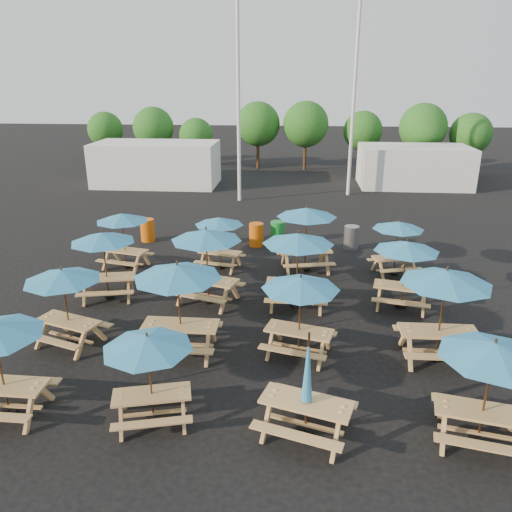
# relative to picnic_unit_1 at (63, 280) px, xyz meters

# --- Properties ---
(ground) EXTENTS (120.00, 120.00, 0.00)m
(ground) POSITION_rel_picnic_unit_1_xyz_m (4.72, 2.99, -1.93)
(ground) COLOR black
(ground) RESTS_ON ground
(picnic_unit_1) EXTENTS (2.55, 2.55, 2.23)m
(picnic_unit_1) POSITION_rel_picnic_unit_1_xyz_m (0.00, 0.00, 0.00)
(picnic_unit_1) COLOR tan
(picnic_unit_1) RESTS_ON ground
(picnic_unit_2) EXTENTS (2.45, 2.45, 2.29)m
(picnic_unit_2) POSITION_rel_picnic_unit_1_xyz_m (-0.07, 3.05, 0.05)
(picnic_unit_2) COLOR tan
(picnic_unit_2) RESTS_ON ground
(picnic_unit_3) EXTENTS (2.35, 2.35, 2.17)m
(picnic_unit_3) POSITION_rel_picnic_unit_1_xyz_m (-0.38, 5.80, -0.06)
(picnic_unit_3) COLOR tan
(picnic_unit_3) RESTS_ON ground
(picnic_unit_4) EXTENTS (2.27, 2.27, 2.08)m
(picnic_unit_4) POSITION_rel_picnic_unit_1_xyz_m (3.14, -2.98, -0.13)
(picnic_unit_4) COLOR tan
(picnic_unit_4) RESTS_ON ground
(picnic_unit_5) EXTENTS (2.28, 2.28, 2.53)m
(picnic_unit_5) POSITION_rel_picnic_unit_1_xyz_m (3.12, -0.16, 0.26)
(picnic_unit_5) COLOR tan
(picnic_unit_5) RESTS_ON ground
(picnic_unit_6) EXTENTS (2.81, 2.81, 2.49)m
(picnic_unit_6) POSITION_rel_picnic_unit_1_xyz_m (3.29, 2.99, 0.22)
(picnic_unit_6) COLOR tan
(picnic_unit_6) RESTS_ON ground
(picnic_unit_7) EXTENTS (2.20, 2.20, 2.04)m
(picnic_unit_7) POSITION_rel_picnic_unit_1_xyz_m (3.22, 6.02, -0.17)
(picnic_unit_7) COLOR tan
(picnic_unit_7) RESTS_ON ground
(picnic_unit_8) EXTENTS (2.24, 2.09, 2.36)m
(picnic_unit_8) POSITION_rel_picnic_unit_1_xyz_m (6.37, -3.10, -0.96)
(picnic_unit_8) COLOR tan
(picnic_unit_8) RESTS_ON ground
(picnic_unit_9) EXTENTS (2.46, 2.46, 2.23)m
(picnic_unit_9) POSITION_rel_picnic_unit_1_xyz_m (6.22, -0.02, 0.00)
(picnic_unit_9) COLOR tan
(picnic_unit_9) RESTS_ON ground
(picnic_unit_10) EXTENTS (2.28, 2.28, 2.47)m
(picnic_unit_10) POSITION_rel_picnic_unit_1_xyz_m (6.14, 2.94, 0.20)
(picnic_unit_10) COLOR tan
(picnic_unit_10) RESTS_ON ground
(picnic_unit_11) EXTENTS (2.62, 2.62, 2.46)m
(picnic_unit_11) POSITION_rel_picnic_unit_1_xyz_m (6.45, 6.08, 0.20)
(picnic_unit_11) COLOR tan
(picnic_unit_11) RESTS_ON ground
(picnic_unit_12) EXTENTS (2.46, 2.46, 2.31)m
(picnic_unit_12) POSITION_rel_picnic_unit_1_xyz_m (9.83, -3.09, 0.07)
(picnic_unit_12) COLOR tan
(picnic_unit_12) RESTS_ON ground
(picnic_unit_13) EXTENTS (2.28, 2.28, 2.51)m
(picnic_unit_13) POSITION_rel_picnic_unit_1_xyz_m (9.78, 0.06, 0.24)
(picnic_unit_13) COLOR tan
(picnic_unit_13) RESTS_ON ground
(picnic_unit_14) EXTENTS (2.39, 2.39, 2.23)m
(picnic_unit_14) POSITION_rel_picnic_unit_1_xyz_m (9.46, 3.13, -0.00)
(picnic_unit_14) COLOR tan
(picnic_unit_14) RESTS_ON ground
(picnic_unit_15) EXTENTS (2.25, 2.25, 2.06)m
(picnic_unit_15) POSITION_rel_picnic_unit_1_xyz_m (9.74, 5.94, -0.15)
(picnic_unit_15) COLOR tan
(picnic_unit_15) RESTS_ON ground
(waste_bin_0) EXTENTS (0.62, 0.62, 0.99)m
(waste_bin_0) POSITION_rel_picnic_unit_1_xyz_m (-0.48, 9.09, -1.43)
(waste_bin_0) COLOR #CD5A0C
(waste_bin_0) RESTS_ON ground
(waste_bin_1) EXTENTS (0.62, 0.62, 0.99)m
(waste_bin_1) POSITION_rel_picnic_unit_1_xyz_m (2.76, 9.02, -1.43)
(waste_bin_1) COLOR #CD5A0C
(waste_bin_1) RESTS_ON ground
(waste_bin_2) EXTENTS (0.62, 0.62, 0.99)m
(waste_bin_2) POSITION_rel_picnic_unit_1_xyz_m (4.38, 8.82, -1.43)
(waste_bin_2) COLOR #CD5A0C
(waste_bin_2) RESTS_ON ground
(waste_bin_3) EXTENTS (0.62, 0.62, 0.99)m
(waste_bin_3) POSITION_rel_picnic_unit_1_xyz_m (5.28, 9.19, -1.43)
(waste_bin_3) COLOR #18852D
(waste_bin_3) RESTS_ON ground
(waste_bin_4) EXTENTS (0.62, 0.62, 0.99)m
(waste_bin_4) POSITION_rel_picnic_unit_1_xyz_m (8.42, 8.73, -1.43)
(waste_bin_4) COLOR gray
(waste_bin_4) RESTS_ON ground
(mast_0) EXTENTS (0.20, 0.20, 12.00)m
(mast_0) POSITION_rel_picnic_unit_1_xyz_m (2.72, 16.99, 4.07)
(mast_0) COLOR silver
(mast_0) RESTS_ON ground
(mast_1) EXTENTS (0.20, 0.20, 12.00)m
(mast_1) POSITION_rel_picnic_unit_1_xyz_m (9.22, 18.99, 4.07)
(mast_1) COLOR silver
(mast_1) RESTS_ON ground
(event_tent_0) EXTENTS (8.00, 4.00, 2.80)m
(event_tent_0) POSITION_rel_picnic_unit_1_xyz_m (-3.28, 20.99, -0.53)
(event_tent_0) COLOR silver
(event_tent_0) RESTS_ON ground
(event_tent_1) EXTENTS (7.00, 4.00, 2.60)m
(event_tent_1) POSITION_rel_picnic_unit_1_xyz_m (13.72, 21.99, -0.63)
(event_tent_1) COLOR silver
(event_tent_1) RESTS_ON ground
(tree_0) EXTENTS (2.80, 2.80, 4.24)m
(tree_0) POSITION_rel_picnic_unit_1_xyz_m (-9.35, 28.24, 0.90)
(tree_0) COLOR #382314
(tree_0) RESTS_ON ground
(tree_1) EXTENTS (3.11, 3.11, 4.72)m
(tree_1) POSITION_rel_picnic_unit_1_xyz_m (-5.02, 26.89, 1.22)
(tree_1) COLOR #382314
(tree_1) RESTS_ON ground
(tree_2) EXTENTS (2.59, 2.59, 3.93)m
(tree_2) POSITION_rel_picnic_unit_1_xyz_m (-1.67, 26.64, 0.69)
(tree_2) COLOR #382314
(tree_2) RESTS_ON ground
(tree_3) EXTENTS (3.36, 3.36, 5.09)m
(tree_3) POSITION_rel_picnic_unit_1_xyz_m (2.97, 27.71, 1.47)
(tree_3) COLOR #382314
(tree_3) RESTS_ON ground
(tree_4) EXTENTS (3.41, 3.41, 5.17)m
(tree_4) POSITION_rel_picnic_unit_1_xyz_m (6.62, 27.25, 1.53)
(tree_4) COLOR #382314
(tree_4) RESTS_ON ground
(tree_5) EXTENTS (2.94, 2.94, 4.45)m
(tree_5) POSITION_rel_picnic_unit_1_xyz_m (10.95, 27.66, 1.04)
(tree_5) COLOR #382314
(tree_5) RESTS_ON ground
(tree_6) EXTENTS (3.38, 3.38, 5.13)m
(tree_6) POSITION_rel_picnic_unit_1_xyz_m (14.96, 25.88, 1.50)
(tree_6) COLOR #382314
(tree_6) RESTS_ON ground
(tree_7) EXTENTS (2.95, 2.95, 4.48)m
(tree_7) POSITION_rel_picnic_unit_1_xyz_m (18.35, 25.91, 1.06)
(tree_7) COLOR #382314
(tree_7) RESTS_ON ground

